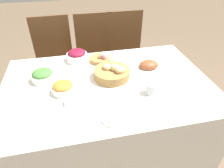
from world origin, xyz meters
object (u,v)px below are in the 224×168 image
chair_far_right (126,53)px  knife (143,110)px  dinner_plate (120,114)px  green_salad_bowl (43,75)px  chair_far_left (55,60)px  ham_platter (149,66)px  egg_basket (101,58)px  fork (95,118)px  bread_basket (112,73)px  carrot_bowl (63,88)px  butter_dish (73,101)px  chair_far_center (96,56)px  beet_salad_bowl (77,55)px  drinking_cup (151,89)px  spoon (148,109)px

chair_far_right → knife: 1.26m
dinner_plate → knife: bearing=0.0°
green_salad_bowl → knife: green_salad_bowl is taller
green_salad_bowl → knife: size_ratio=0.90×
chair_far_left → ham_platter: chair_far_left is taller
egg_basket → fork: size_ratio=0.94×
knife → fork: bearing=-177.6°
bread_basket → green_salad_bowl: (-0.52, 0.08, -0.00)m
carrot_bowl → dinner_plate: bearing=-42.1°
ham_platter → fork: 0.70m
chair_far_left → carrot_bowl: (0.11, -0.92, 0.27)m
butter_dish → chair_far_center: bearing=74.3°
egg_basket → dinner_plate: (0.00, -0.68, -0.02)m
butter_dish → chair_far_right: bearing=57.7°
carrot_bowl → bread_basket: bearing=15.6°
green_salad_bowl → dinner_plate: 0.68m
bread_basket → dinner_plate: size_ratio=1.08×
knife → butter_dish: (-0.43, 0.16, 0.01)m
chair_far_center → bread_basket: (0.02, -0.81, 0.28)m
beet_salad_bowl → butter_dish: bearing=-97.1°
knife → drinking_cup: 0.19m
carrot_bowl → drinking_cup: bearing=-13.7°
fork → spoon: 0.34m
bread_basket → beet_salad_bowl: size_ratio=1.53×
carrot_bowl → green_salad_bowl: bearing=129.1°
beet_salad_bowl → green_salad_bowl: 0.38m
bread_basket → chair_far_left: bearing=121.1°
green_salad_bowl → spoon: size_ratio=0.90×
beet_salad_bowl → chair_far_center: bearing=64.9°
chair_far_right → egg_basket: bearing=-126.7°
carrot_bowl → fork: bearing=-59.2°
drinking_cup → butter_dish: drinking_cup is taller
green_salad_bowl → butter_dish: bearing=-57.2°
chair_far_left → carrot_bowl: 0.96m
egg_basket → knife: 0.70m
ham_platter → butter_dish: ham_platter is taller
chair_far_left → chair_far_center: same height
chair_far_right → knife: chair_far_right is taller
beet_salad_bowl → dinner_plate: beet_salad_bowl is taller
chair_far_center → green_salad_bowl: 0.93m
chair_far_right → ham_platter: size_ratio=4.01×
egg_basket → dinner_plate: egg_basket is taller
carrot_bowl → fork: carrot_bowl is taller
chair_far_center → egg_basket: chair_far_center is taller
bread_basket → ham_platter: bearing=12.0°
bread_basket → egg_basket: bearing=99.2°
beet_salad_bowl → spoon: size_ratio=0.93×
butter_dish → bread_basket: bearing=37.3°
chair_far_center → knife: chair_far_center is taller
spoon → chair_far_left: bearing=115.0°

